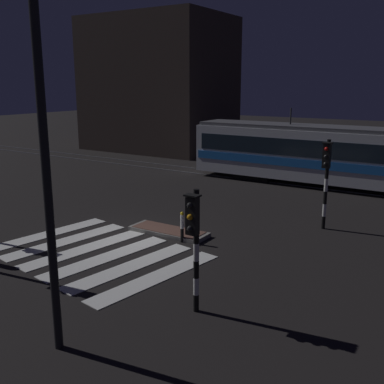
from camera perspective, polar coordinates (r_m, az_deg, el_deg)
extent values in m
plane|color=black|center=(16.80, -7.75, -5.76)|extent=(120.00, 120.00, 0.00)
cube|color=#59595E|center=(26.41, 8.65, 1.32)|extent=(80.00, 0.12, 0.03)
cube|color=#59595E|center=(27.70, 9.86, 1.84)|extent=(80.00, 0.12, 0.03)
cube|color=silver|center=(17.92, -17.41, -5.01)|extent=(1.46, 4.82, 0.02)
cube|color=silver|center=(16.97, -15.37, -5.90)|extent=(1.46, 4.82, 0.02)
cube|color=silver|center=(16.06, -13.08, -6.88)|extent=(1.46, 4.82, 0.02)
cube|color=silver|center=(15.18, -10.50, -7.96)|extent=(1.46, 4.82, 0.02)
cube|color=silver|center=(14.34, -7.61, -9.16)|extent=(1.46, 4.82, 0.02)
cube|color=silver|center=(13.54, -4.33, -10.47)|extent=(1.46, 4.82, 0.02)
cube|color=slate|center=(17.17, -2.93, -4.94)|extent=(3.06, 1.05, 0.16)
cube|color=brown|center=(17.14, -2.93, -4.66)|extent=(2.75, 0.95, 0.02)
cylinder|color=black|center=(11.59, 0.51, -13.61)|extent=(0.14, 0.14, 0.44)
cylinder|color=white|center=(11.40, 0.52, -11.63)|extent=(0.14, 0.14, 0.44)
cylinder|color=black|center=(11.22, 0.52, -9.59)|extent=(0.14, 0.14, 0.44)
cylinder|color=white|center=(11.05, 0.53, -7.49)|extent=(0.14, 0.14, 0.44)
cylinder|color=black|center=(10.90, 0.53, -5.32)|extent=(0.14, 0.14, 0.44)
cylinder|color=white|center=(10.77, 0.54, -3.10)|extent=(0.14, 0.14, 0.44)
cylinder|color=black|center=(10.65, 0.54, -0.83)|extent=(0.14, 0.14, 0.44)
cube|color=black|center=(10.61, 0.05, -3.00)|extent=(0.28, 0.20, 0.90)
sphere|color=black|center=(10.45, -0.27, -1.67)|extent=(0.14, 0.14, 0.14)
sphere|color=orange|center=(10.52, -0.27, -3.15)|extent=(0.14, 0.14, 0.14)
sphere|color=black|center=(10.61, -0.26, -4.60)|extent=(0.14, 0.14, 0.14)
cube|color=black|center=(10.49, 0.06, -0.43)|extent=(0.36, 0.24, 0.04)
cylinder|color=black|center=(18.40, 16.02, -3.66)|extent=(0.14, 0.14, 0.49)
cylinder|color=white|center=(18.26, 16.12, -2.18)|extent=(0.14, 0.14, 0.49)
cylinder|color=black|center=(18.14, 16.22, -0.68)|extent=(0.14, 0.14, 0.49)
cylinder|color=white|center=(18.03, 16.33, 0.84)|extent=(0.14, 0.14, 0.49)
cylinder|color=black|center=(17.93, 16.43, 2.38)|extent=(0.14, 0.14, 0.49)
cylinder|color=white|center=(17.85, 16.53, 3.93)|extent=(0.14, 0.14, 0.49)
cylinder|color=black|center=(17.78, 16.64, 5.50)|extent=(0.14, 0.14, 0.49)
cube|color=black|center=(17.67, 16.41, 4.31)|extent=(0.28, 0.20, 0.90)
sphere|color=red|center=(17.52, 16.37, 5.16)|extent=(0.14, 0.14, 0.14)
sphere|color=black|center=(17.56, 16.31, 4.26)|extent=(0.14, 0.14, 0.14)
sphere|color=black|center=(17.61, 16.25, 3.36)|extent=(0.14, 0.14, 0.14)
cube|color=black|center=(17.60, 16.51, 5.88)|extent=(0.36, 0.24, 0.04)
cylinder|color=black|center=(9.36, -17.61, 1.43)|extent=(0.18, 0.18, 7.29)
cube|color=silver|center=(25.60, 16.75, 4.36)|extent=(15.23, 2.50, 2.70)
cube|color=blue|center=(24.45, 15.87, 3.18)|extent=(14.93, 0.04, 0.44)
cube|color=blue|center=(26.86, 17.45, 3.96)|extent=(14.93, 0.04, 0.44)
cube|color=black|center=(24.33, 16.00, 5.03)|extent=(14.47, 0.03, 0.90)
cube|color=#4C4C51|center=(25.42, 16.97, 7.58)|extent=(14.93, 2.30, 0.20)
cylinder|color=#262628|center=(26.09, 12.17, 9.10)|extent=(0.08, 0.08, 1.00)
cube|color=black|center=(27.27, 8.06, 2.07)|extent=(2.20, 2.00, 0.35)
cylinder|color=black|center=(16.23, -1.23, -5.41)|extent=(0.12, 0.12, 0.50)
cylinder|color=white|center=(16.07, -1.24, -3.72)|extent=(0.12, 0.12, 0.50)
sphere|color=yellow|center=(15.99, -1.25, -2.69)|extent=(0.12, 0.12, 0.12)
cube|color=#382D28|center=(39.18, -4.13, 13.19)|extent=(11.17, 8.00, 10.67)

